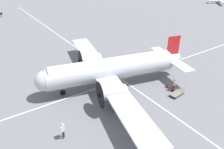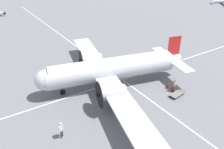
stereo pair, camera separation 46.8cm
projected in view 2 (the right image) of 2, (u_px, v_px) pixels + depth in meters
ground_plane at (112, 86)px, 29.08m from camera, size 300.00×300.00×0.00m
apron_line_eastwest at (125, 81)px, 30.06m from camera, size 120.00×0.16×0.01m
apron_line_northsouth at (110, 84)px, 29.53m from camera, size 0.16×120.00×0.01m
airliner_main at (109, 69)px, 27.75m from camera, size 27.14×19.60×5.85m
crew_foreground at (61, 128)px, 20.30m from camera, size 0.44×0.47×1.76m
passenger_boarding at (174, 84)px, 27.46m from camera, size 0.48×0.37×1.66m
suitcase_near_door at (167, 87)px, 28.40m from camera, size 0.34×0.12×0.50m
suitcase_upright_spare at (173, 90)px, 27.60m from camera, size 0.48×0.13×0.54m
baggage_cart at (177, 94)px, 26.82m from camera, size 1.19×2.05×0.56m
light_aircraft_distant at (224, 2)px, 78.87m from camera, size 8.26×8.33×2.03m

